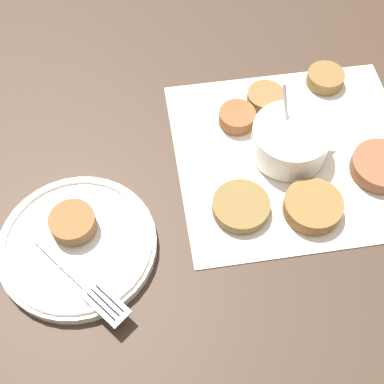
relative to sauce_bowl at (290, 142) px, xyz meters
name	(u,v)px	position (x,y,z in m)	size (l,w,h in m)	color
ground_plane	(292,151)	(0.01, 0.00, -0.03)	(4.00, 4.00, 0.00)	#38281E
napkin	(294,155)	(0.01, -0.01, -0.02)	(0.39, 0.37, 0.00)	silver
sauce_bowl	(290,142)	(0.00, 0.00, 0.00)	(0.12, 0.11, 0.10)	white
fritter_0	(325,78)	(0.11, 0.11, -0.01)	(0.06, 0.06, 0.02)	brown
fritter_1	(381,166)	(0.11, -0.07, -0.01)	(0.09, 0.09, 0.02)	brown
fritter_2	(313,206)	(-0.01, -0.10, -0.01)	(0.08, 0.08, 0.02)	brown
fritter_3	(237,117)	(-0.06, 0.08, -0.01)	(0.06, 0.06, 0.02)	brown
fritter_4	(241,206)	(-0.10, -0.08, -0.01)	(0.08, 0.08, 0.02)	brown
fritter_5	(266,97)	(0.00, 0.10, -0.01)	(0.06, 0.06, 0.02)	brown
serving_plate	(77,245)	(-0.33, -0.07, -0.02)	(0.21, 0.21, 0.02)	white
fritter_on_plate	(72,222)	(-0.33, -0.05, 0.00)	(0.06, 0.06, 0.02)	brown
fork	(87,286)	(-0.33, -0.14, 0.00)	(0.10, 0.16, 0.00)	silver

